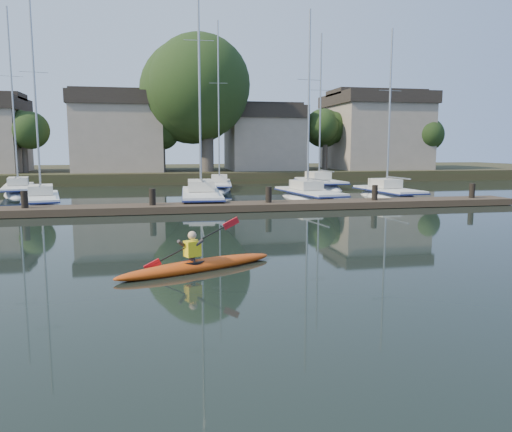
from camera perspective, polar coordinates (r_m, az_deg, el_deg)
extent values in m
plane|color=black|center=(12.28, 2.52, -7.60)|extent=(160.00, 160.00, 0.00)
ellipsoid|color=#C64A0F|center=(13.55, -6.67, -5.71)|extent=(4.53, 2.50, 0.35)
cylinder|color=black|center=(13.45, -7.26, -5.32)|extent=(0.93, 0.93, 0.09)
imported|color=#2D282A|center=(13.37, -7.29, -3.76)|extent=(0.37, 0.44, 1.02)
cube|color=yellow|center=(13.37, -7.29, -3.71)|extent=(0.48, 0.43, 0.42)
sphere|color=tan|center=(13.30, -7.31, -2.21)|extent=(0.23, 0.23, 0.23)
cube|color=#403524|center=(25.82, -5.05, 1.03)|extent=(34.00, 2.00, 0.35)
cylinder|color=black|center=(26.36, -24.88, 0.68)|extent=(0.32, 0.32, 1.80)
cylinder|color=black|center=(25.65, -11.73, 1.07)|extent=(0.32, 0.32, 1.80)
cylinder|color=black|center=(26.32, 1.45, 1.40)|extent=(0.32, 0.32, 1.80)
cylinder|color=black|center=(28.27, 13.39, 1.64)|extent=(0.32, 0.32, 1.80)
cylinder|color=black|center=(31.28, 23.41, 1.79)|extent=(0.32, 0.32, 1.80)
ellipsoid|color=white|center=(30.94, -23.28, 0.58)|extent=(3.37, 8.03, 1.74)
cube|color=white|center=(30.85, -23.36, 2.10)|extent=(3.01, 6.63, 0.13)
cube|color=navy|center=(30.86, -23.35, 1.96)|extent=(3.12, 6.80, 0.07)
cube|color=beige|center=(31.29, -23.38, 2.80)|extent=(1.68, 2.39, 0.51)
cylinder|color=#9EA0A5|center=(31.08, -23.93, 12.38)|extent=(0.11, 0.11, 11.02)
cylinder|color=#9EA0A5|center=(29.63, -23.46, 3.31)|extent=(0.63, 2.93, 0.07)
cylinder|color=#9EA0A5|center=(31.23, -24.07, 14.79)|extent=(1.45, 0.31, 0.03)
ellipsoid|color=white|center=(29.83, -6.25, 0.82)|extent=(2.85, 9.83, 2.05)
cube|color=white|center=(29.73, -6.28, 2.68)|extent=(2.64, 8.08, 0.15)
cube|color=navy|center=(29.74, -6.28, 2.51)|extent=(2.74, 8.28, 0.09)
cube|color=beige|center=(30.28, -6.33, 3.53)|extent=(1.67, 2.81, 0.59)
cylinder|color=#9EA0A5|center=(30.22, -6.51, 16.20)|extent=(0.13, 0.13, 14.03)
cylinder|color=#9EA0A5|center=(28.21, -6.21, 4.16)|extent=(0.31, 3.69, 0.09)
cylinder|color=#9EA0A5|center=(30.51, -6.56, 19.33)|extent=(1.73, 0.14, 0.03)
ellipsoid|color=white|center=(31.40, 6.08, 1.23)|extent=(3.18, 8.12, 1.88)
cube|color=white|center=(31.31, 6.10, 2.85)|extent=(2.88, 6.70, 0.14)
cube|color=navy|center=(31.31, 6.10, 2.71)|extent=(2.98, 6.87, 0.08)
cube|color=beige|center=(31.70, 5.74, 3.58)|extent=(1.68, 2.39, 0.54)
cylinder|color=#9EA0A5|center=(31.52, 6.06, 12.87)|extent=(0.12, 0.12, 10.88)
cylinder|color=#9EA0A5|center=(30.18, 7.11, 4.15)|extent=(0.51, 2.99, 0.08)
cylinder|color=#9EA0A5|center=(31.66, 6.09, 15.23)|extent=(1.57, 0.25, 0.03)
ellipsoid|color=white|center=(33.60, 14.84, 1.44)|extent=(2.78, 7.20, 1.91)
cube|color=white|center=(33.51, 14.90, 2.97)|extent=(2.56, 5.93, 0.14)
cube|color=navy|center=(33.52, 14.89, 2.84)|extent=(2.65, 6.08, 0.08)
cube|color=beige|center=(33.84, 14.54, 3.66)|extent=(1.59, 2.09, 0.55)
cylinder|color=#9EA0A5|center=(33.66, 15.02, 11.63)|extent=(0.12, 0.12, 10.04)
cylinder|color=#9EA0A5|center=(32.57, 15.93, 4.22)|extent=(0.34, 2.67, 0.08)
cylinder|color=#9EA0A5|center=(33.77, 15.09, 13.67)|extent=(1.60, 0.19, 0.03)
ellipsoid|color=white|center=(39.14, -25.47, 1.85)|extent=(3.56, 8.66, 1.78)
cube|color=white|center=(39.07, -25.54, 3.08)|extent=(3.17, 7.15, 0.13)
cube|color=navy|center=(39.08, -25.53, 2.97)|extent=(3.28, 7.33, 0.08)
cube|color=beige|center=(39.55, -25.54, 3.63)|extent=(1.74, 2.57, 0.52)
cylinder|color=#9EA0A5|center=(39.37, -26.06, 12.04)|extent=(0.11, 0.11, 12.19)
cylinder|color=#9EA0A5|center=(37.76, -25.70, 4.07)|extent=(0.69, 3.16, 0.08)
cylinder|color=#9EA0A5|center=(39.52, -26.20, 14.15)|extent=(1.48, 0.32, 0.03)
ellipsoid|color=white|center=(39.64, -4.20, 2.69)|extent=(2.99, 8.97, 1.67)
cube|color=white|center=(39.57, -4.21, 3.84)|extent=(2.69, 7.39, 0.12)
cube|color=navy|center=(39.58, -4.21, 3.74)|extent=(2.79, 7.58, 0.07)
cube|color=beige|center=(40.08, -4.21, 4.36)|extent=(1.55, 2.61, 0.48)
cylinder|color=#9EA0A5|center=(39.88, -4.30, 12.80)|extent=(0.11, 0.11, 12.33)
cylinder|color=#9EA0A5|center=(38.21, -4.23, 4.75)|extent=(0.51, 3.33, 0.07)
cylinder|color=#9EA0A5|center=(40.04, -4.33, 14.91)|extent=(1.40, 0.21, 0.03)
ellipsoid|color=white|center=(41.10, 7.31, 2.76)|extent=(2.49, 8.46, 1.99)
cube|color=white|center=(41.03, 7.34, 4.07)|extent=(2.33, 6.94, 0.15)
cube|color=navy|center=(41.04, 7.33, 3.95)|extent=(2.42, 7.11, 0.08)
cube|color=beige|center=(41.48, 7.10, 4.65)|extent=(1.55, 2.40, 0.58)
cylinder|color=#9EA0A5|center=(41.29, 7.35, 12.17)|extent=(0.13, 0.13, 11.53)
cylinder|color=#9EA0A5|center=(39.81, 8.00, 5.15)|extent=(0.19, 3.19, 0.08)
cylinder|color=#9EA0A5|center=(41.42, 7.39, 14.08)|extent=(1.68, 0.09, 0.03)
cube|color=#2C341A|center=(55.62, -8.61, 4.96)|extent=(90.00, 24.00, 1.00)
cube|color=gray|center=(49.58, -15.33, 8.46)|extent=(8.00, 8.00, 6.00)
cube|color=#2D2720|center=(49.76, -15.49, 12.61)|extent=(8.40, 8.40, 1.20)
cube|color=gray|center=(50.66, 0.85, 8.16)|extent=(7.00, 7.00, 5.00)
cube|color=#2D2720|center=(50.77, 0.86, 11.66)|extent=(7.35, 7.35, 1.20)
cube|color=gray|center=(54.52, 13.41, 8.72)|extent=(9.00, 9.00, 6.50)
cube|color=#2D2720|center=(54.73, 13.55, 12.75)|extent=(9.45, 9.45, 1.20)
cylinder|color=#544B43|center=(46.73, -5.62, 8.14)|extent=(1.20, 1.20, 5.00)
sphere|color=black|center=(47.02, -5.70, 14.25)|extent=(8.50, 8.50, 8.50)
cylinder|color=#544B43|center=(48.76, -24.89, 6.26)|extent=(0.48, 0.48, 3.00)
sphere|color=black|center=(48.79, -25.07, 9.20)|extent=(3.40, 3.40, 3.40)
cylinder|color=#544B43|center=(46.99, -10.55, 6.70)|extent=(0.38, 0.38, 2.80)
sphere|color=black|center=(47.00, -10.62, 9.39)|extent=(2.72, 2.72, 2.72)
cylinder|color=#544B43|center=(50.87, 7.89, 7.07)|extent=(0.50, 0.50, 3.20)
sphere|color=black|center=(50.90, 7.94, 10.05)|extent=(3.57, 3.57, 3.57)
cylinder|color=#544B43|center=(53.71, 18.60, 6.46)|extent=(0.41, 0.41, 2.60)
sphere|color=black|center=(53.71, 18.71, 8.75)|extent=(2.89, 2.89, 2.89)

